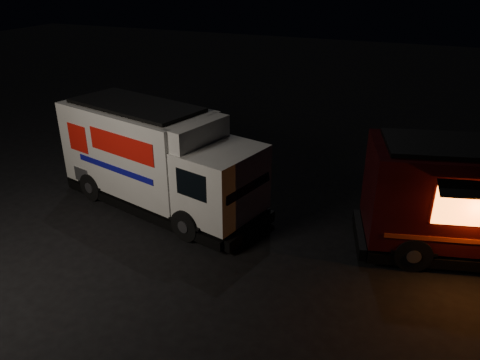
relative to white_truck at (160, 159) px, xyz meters
name	(u,v)px	position (x,y,z in m)	size (l,w,h in m)	color
ground	(146,251)	(0.91, -2.45, -1.58)	(80.00, 80.00, 0.00)	black
white_truck	(160,159)	(0.00, 0.00, 0.00)	(6.97, 2.38, 3.16)	silver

